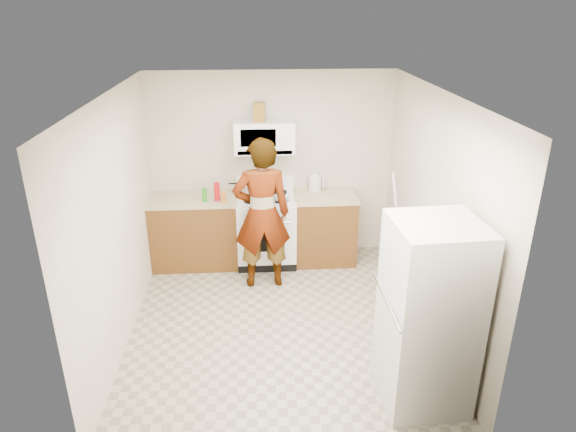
{
  "coord_description": "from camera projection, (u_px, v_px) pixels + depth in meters",
  "views": [
    {
      "loc": [
        -0.23,
        -4.77,
        3.28
      ],
      "look_at": [
        0.13,
        0.55,
        1.04
      ],
      "focal_mm": 32.0,
      "sensor_mm": 36.0,
      "label": 1
    }
  ],
  "objects": [
    {
      "name": "kettle",
      "position": [
        315.0,
        183.0,
        6.86
      ],
      "size": [
        0.22,
        0.22,
        0.2
      ],
      "primitive_type": "cylinder",
      "rotation": [
        0.0,
        0.0,
        0.4
      ],
      "color": "silver",
      "rests_on": "counter_right"
    },
    {
      "name": "saucepan",
      "position": [
        249.0,
        186.0,
        6.77
      ],
      "size": [
        0.31,
        0.31,
        0.14
      ],
      "primitive_type": "cylinder",
      "rotation": [
        0.0,
        0.0,
        -0.24
      ],
      "color": "#AFAFB4",
      "rests_on": "gas_range"
    },
    {
      "name": "broom",
      "position": [
        398.0,
        227.0,
        6.28
      ],
      "size": [
        0.31,
        0.16,
        1.44
      ],
      "primitive_type": "cylinder",
      "rotation": [
        0.14,
        -0.14,
        -0.39
      ],
      "color": "white",
      "rests_on": "floor"
    },
    {
      "name": "counter_left",
      "position": [
        193.0,
        199.0,
        6.63
      ],
      "size": [
        1.14,
        0.64,
        0.03
      ],
      "primitive_type": "cube",
      "color": "tan",
      "rests_on": "cabinet_left"
    },
    {
      "name": "microwave",
      "position": [
        264.0,
        137.0,
        6.49
      ],
      "size": [
        0.76,
        0.38,
        0.4
      ],
      "primitive_type": "cube",
      "color": "white",
      "rests_on": "back_wall"
    },
    {
      "name": "cabinet_right",
      "position": [
        324.0,
        229.0,
        6.91
      ],
      "size": [
        0.8,
        0.62,
        0.9
      ],
      "primitive_type": "cube",
      "color": "brown",
      "rests_on": "floor"
    },
    {
      "name": "bottle_green_cap",
      "position": [
        204.0,
        195.0,
        6.46
      ],
      "size": [
        0.06,
        0.06,
        0.19
      ],
      "primitive_type": "cylinder",
      "rotation": [
        0.0,
        0.0,
        0.07
      ],
      "color": "#228D19",
      "rests_on": "counter_left"
    },
    {
      "name": "person",
      "position": [
        262.0,
        214.0,
        6.11
      ],
      "size": [
        0.71,
        0.49,
        1.88
      ],
      "primitive_type": "imported",
      "rotation": [
        0.0,
        0.0,
        3.21
      ],
      "color": "tan",
      "rests_on": "floor"
    },
    {
      "name": "cabinet_left",
      "position": [
        196.0,
        232.0,
        6.81
      ],
      "size": [
        1.12,
        0.62,
        0.9
      ],
      "primitive_type": "cube",
      "color": "brown",
      "rests_on": "floor"
    },
    {
      "name": "jug",
      "position": [
        259.0,
        112.0,
        6.32
      ],
      "size": [
        0.16,
        0.16,
        0.24
      ],
      "primitive_type": "cube",
      "rotation": [
        0.0,
        0.0,
        -0.15
      ],
      "color": "brown",
      "rests_on": "microwave"
    },
    {
      "name": "bottle_hot_sauce",
      "position": [
        224.0,
        197.0,
        6.44
      ],
      "size": [
        0.05,
        0.05,
        0.15
      ],
      "primitive_type": "cylinder",
      "rotation": [
        0.0,
        0.0,
        0.05
      ],
      "color": "orange",
      "rests_on": "counter_left"
    },
    {
      "name": "gas_range",
      "position": [
        266.0,
        228.0,
        6.84
      ],
      "size": [
        0.76,
        0.65,
        1.13
      ],
      "color": "white",
      "rests_on": "floor"
    },
    {
      "name": "floor",
      "position": [
        280.0,
        322.0,
        5.67
      ],
      "size": [
        3.6,
        3.6,
        0.0
      ],
      "primitive_type": "plane",
      "color": "gray",
      "rests_on": "ground"
    },
    {
      "name": "counter_right",
      "position": [
        325.0,
        196.0,
        6.73
      ],
      "size": [
        0.82,
        0.64,
        0.03
      ],
      "primitive_type": "cube",
      "color": "tan",
      "rests_on": "cabinet_right"
    },
    {
      "name": "fridge",
      "position": [
        428.0,
        316.0,
        4.29
      ],
      "size": [
        0.74,
        0.74,
        1.7
      ],
      "primitive_type": "cube",
      "rotation": [
        0.0,
        0.0,
        0.05
      ],
      "color": "silver",
      "rests_on": "floor"
    },
    {
      "name": "back_wall",
      "position": [
        272.0,
        166.0,
        6.84
      ],
      "size": [
        3.2,
        0.02,
        2.5
      ],
      "primitive_type": "cube",
      "color": "beige",
      "rests_on": "floor"
    },
    {
      "name": "right_wall",
      "position": [
        433.0,
        215.0,
        5.29
      ],
      "size": [
        0.02,
        3.6,
        2.5
      ],
      "primitive_type": "cube",
      "color": "beige",
      "rests_on": "floor"
    },
    {
      "name": "tray",
      "position": [
        280.0,
        199.0,
        6.53
      ],
      "size": [
        0.29,
        0.25,
        0.05
      ],
      "primitive_type": "cube",
      "rotation": [
        0.0,
        0.0,
        -0.43
      ],
      "color": "silver",
      "rests_on": "gas_range"
    },
    {
      "name": "pot_lid",
      "position": [
        220.0,
        199.0,
        6.57
      ],
      "size": [
        0.25,
        0.25,
        0.01
      ],
      "primitive_type": "cylinder",
      "rotation": [
        0.0,
        0.0,
        0.1
      ],
      "color": "white",
      "rests_on": "counter_left"
    },
    {
      "name": "bottle_spray",
      "position": [
        217.0,
        192.0,
        6.49
      ],
      "size": [
        0.1,
        0.1,
        0.25
      ],
      "primitive_type": "cylinder",
      "rotation": [
        0.0,
        0.0,
        0.41
      ],
      "color": "red",
      "rests_on": "counter_left"
    }
  ]
}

